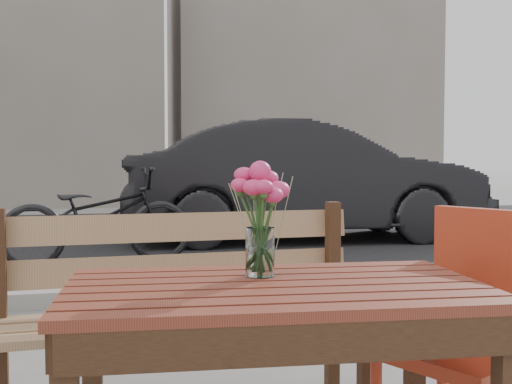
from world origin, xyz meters
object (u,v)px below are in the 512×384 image
main_table (276,326)px  red_chair (473,326)px  main_vase (260,205)px  parked_car (303,181)px  bicycle (98,217)px

main_table → red_chair: (0.71, 0.12, -0.08)m
main_vase → main_table: bearing=-84.1°
main_table → parked_car: bearing=76.6°
red_chair → bicycle: bicycle is taller
main_table → parked_car: size_ratio=0.26×
red_chair → bicycle: 4.89m
red_chair → main_vase: size_ratio=2.63×
red_chair → bicycle: bearing=169.3°
parked_car → red_chair: bearing=170.3°
main_table → main_vase: (-0.01, 0.13, 0.33)m
main_table → main_vase: 0.36m
main_vase → bicycle: bearing=95.6°
red_chair → main_vase: main_vase is taller
red_chair → bicycle: size_ratio=0.48×
red_chair → bicycle: (-1.19, 4.75, -0.03)m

